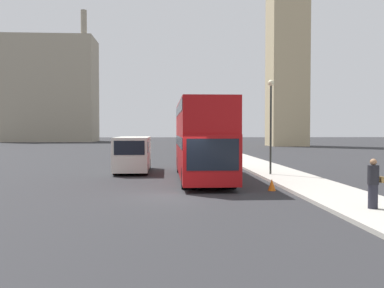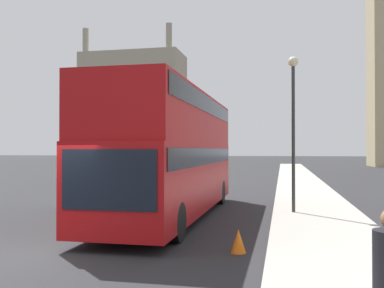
% 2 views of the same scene
% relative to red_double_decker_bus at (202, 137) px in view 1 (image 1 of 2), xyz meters
% --- Properties ---
extents(ground_plane, '(300.00, 300.00, 0.00)m').
position_rel_red_double_decker_bus_xyz_m(ground_plane, '(-1.52, -6.21, -2.41)').
color(ground_plane, '#28282B').
extents(sidewalk_strip, '(3.12, 120.00, 0.15)m').
position_rel_red_double_decker_bus_xyz_m(sidewalk_strip, '(5.04, -6.21, -2.34)').
color(sidewalk_strip, '#ADA89E').
rests_on(sidewalk_strip, ground_plane).
extents(building_block_distant, '(23.66, 11.56, 30.63)m').
position_rel_red_double_decker_bus_xyz_m(building_block_distant, '(-31.05, 82.17, 10.19)').
color(building_block_distant, '#9E937F').
rests_on(building_block_distant, ground_plane).
extents(red_double_decker_bus, '(2.63, 11.40, 4.32)m').
position_rel_red_double_decker_bus_xyz_m(red_double_decker_bus, '(0.00, 0.00, 0.00)').
color(red_double_decker_bus, '#A80F11').
rests_on(red_double_decker_bus, ground_plane).
extents(white_van, '(2.16, 6.07, 2.32)m').
position_rel_red_double_decker_bus_xyz_m(white_van, '(-4.19, 4.37, -1.16)').
color(white_van, silver).
rests_on(white_van, ground_plane).
extents(pedestrian, '(0.53, 0.37, 1.67)m').
position_rel_red_double_decker_bus_xyz_m(pedestrian, '(4.90, -10.18, -1.43)').
color(pedestrian, '#23232D').
rests_on(pedestrian, sidewalk_strip).
extents(street_lamp, '(0.36, 0.36, 5.61)m').
position_rel_red_double_decker_bus_xyz_m(street_lamp, '(4.21, 1.10, 1.43)').
color(street_lamp, '#2D332D').
rests_on(street_lamp, sidewalk_strip).
extents(traffic_cone, '(0.36, 0.36, 0.55)m').
position_rel_red_double_decker_bus_xyz_m(traffic_cone, '(2.82, -4.76, -2.14)').
color(traffic_cone, orange).
rests_on(traffic_cone, ground_plane).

